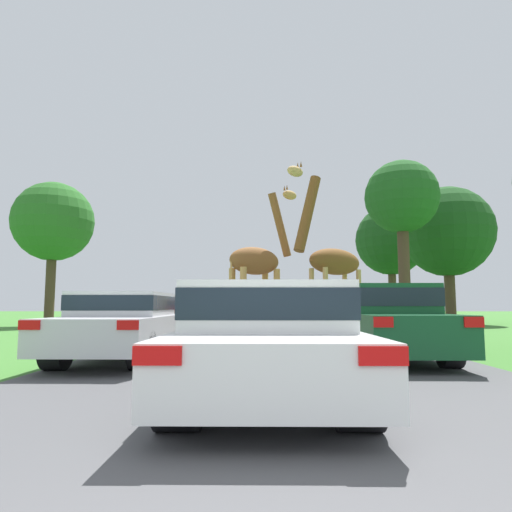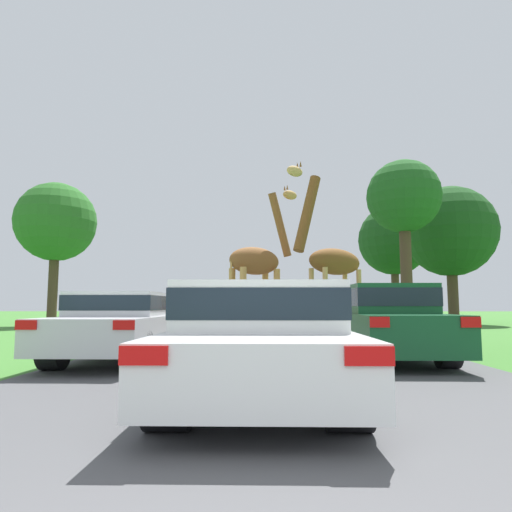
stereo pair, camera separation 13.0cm
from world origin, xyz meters
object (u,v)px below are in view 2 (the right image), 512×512
at_px(car_far_ahead, 122,323).
at_px(tree_left_edge, 450,232).
at_px(car_verge_right, 386,320).
at_px(car_rear_follower, 199,314).
at_px(giraffe_companion, 330,259).
at_px(tree_mid_field, 404,199).
at_px(tree_far_right, 394,240).
at_px(giraffe_near_road, 258,267).
at_px(car_lead_maroon, 260,339).
at_px(tree_centre_back, 56,223).
at_px(car_queue_left, 277,311).
at_px(car_queue_right, 316,313).

distance_m(car_far_ahead, tree_left_edge, 22.84).
xyz_separation_m(car_verge_right, car_rear_follower, (-4.90, 7.22, -0.03)).
xyz_separation_m(giraffe_companion, tree_mid_field, (4.95, 8.91, 3.88)).
distance_m(tree_left_edge, tree_far_right, 8.35).
bearing_deg(car_verge_right, giraffe_near_road, 121.24).
relative_size(car_verge_right, car_rear_follower, 1.14).
relative_size(car_lead_maroon, tree_far_right, 0.45).
xyz_separation_m(car_lead_maroon, tree_centre_back, (-11.09, 18.39, 4.74)).
height_order(giraffe_near_road, car_rear_follower, giraffe_near_road).
relative_size(giraffe_near_road, car_queue_left, 1.05).
bearing_deg(car_queue_right, car_far_ahead, -116.21).
xyz_separation_m(giraffe_companion, tree_far_right, (7.99, 21.64, 3.61)).
xyz_separation_m(car_queue_right, car_verge_right, (0.38, -9.72, 0.02)).
bearing_deg(tree_centre_back, tree_far_right, 28.31).
bearing_deg(car_lead_maroon, giraffe_companion, 76.27).
height_order(giraffe_companion, car_lead_maroon, giraffe_companion).
xyz_separation_m(giraffe_companion, car_queue_right, (0.18, 5.80, -1.68)).
xyz_separation_m(giraffe_near_road, car_rear_follower, (-2.20, 2.76, -1.51)).
bearing_deg(tree_far_right, tree_centre_back, -151.69).
bearing_deg(car_rear_follower, tree_centre_back, 141.25).
xyz_separation_m(tree_centre_back, tree_far_right, (21.06, 11.34, 0.61)).
relative_size(giraffe_near_road, car_far_ahead, 1.10).
bearing_deg(tree_mid_field, tree_far_right, 76.54).
bearing_deg(tree_left_edge, car_queue_left, 178.55).
height_order(car_queue_left, car_far_ahead, car_queue_left).
xyz_separation_m(giraffe_near_road, tree_centre_back, (-10.92, 9.76, 3.19)).
distance_m(car_far_ahead, tree_centre_back, 17.40).
bearing_deg(car_queue_left, car_queue_right, -79.59).
height_order(giraffe_near_road, car_far_ahead, giraffe_near_road).
distance_m(car_far_ahead, car_verge_right, 5.34).
relative_size(car_queue_right, tree_far_right, 0.49).
distance_m(car_lead_maroon, car_far_ahead, 4.75).
relative_size(giraffe_near_road, car_queue_right, 1.15).
bearing_deg(tree_centre_back, car_verge_right, -46.22).
xyz_separation_m(car_lead_maroon, car_rear_follower, (-2.37, 11.40, 0.05)).
bearing_deg(tree_centre_back, car_far_ahead, -60.35).
xyz_separation_m(car_lead_maroon, car_queue_left, (0.72, 21.73, 0.06)).
relative_size(giraffe_companion, tree_mid_field, 0.62).
relative_size(car_lead_maroon, car_queue_right, 0.92).
bearing_deg(car_far_ahead, car_queue_left, 78.89).
distance_m(giraffe_near_road, tree_far_right, 23.72).
xyz_separation_m(giraffe_companion, car_far_ahead, (-4.78, -4.27, -1.72)).
relative_size(tree_left_edge, tree_far_right, 0.92).
height_order(car_queue_left, tree_centre_back, tree_centre_back).
xyz_separation_m(car_lead_maroon, tree_mid_field, (6.93, 17.01, 5.62)).
height_order(giraffe_companion, car_queue_left, giraffe_companion).
bearing_deg(giraffe_companion, car_far_ahead, 92.32).
xyz_separation_m(car_lead_maroon, tree_far_right, (9.97, 29.74, 5.35)).
height_order(tree_left_edge, tree_mid_field, tree_mid_field).
bearing_deg(car_queue_left, tree_left_edge, -1.45).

